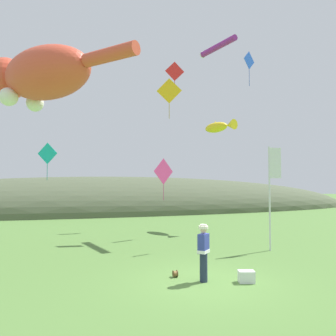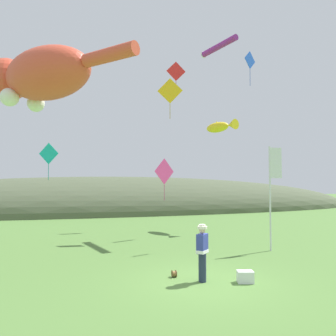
{
  "view_description": "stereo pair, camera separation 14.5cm",
  "coord_description": "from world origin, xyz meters",
  "px_view_note": "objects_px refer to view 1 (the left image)",
  "views": [
    {
      "loc": [
        -3.95,
        -9.57,
        3.11
      ],
      "look_at": [
        0.0,
        4.0,
        3.71
      ],
      "focal_mm": 35.0,
      "sensor_mm": 36.0,
      "label": 1
    },
    {
      "loc": [
        -3.81,
        -9.61,
        3.11
      ],
      "look_at": [
        0.0,
        4.0,
        3.71
      ],
      "focal_mm": 35.0,
      "sensor_mm": 36.0,
      "label": 2
    }
  ],
  "objects_px": {
    "kite_giant_cat": "(37,76)",
    "kite_diamond_teal": "(47,154)",
    "festival_banner_pole": "(272,182)",
    "kite_diamond_pink": "(164,172)",
    "picnic_cooler": "(246,277)",
    "kite_diamond_red": "(175,72)",
    "kite_fish_windsock": "(219,127)",
    "kite_spool": "(175,274)",
    "kite_diamond_gold": "(169,91)",
    "kite_tube_streamer": "(217,47)",
    "kite_diamond_blue": "(249,61)",
    "festival_attendant": "(204,251)"
  },
  "relations": [
    {
      "from": "kite_giant_cat",
      "to": "kite_diamond_teal",
      "type": "relative_size",
      "value": 3.29
    },
    {
      "from": "festival_banner_pole",
      "to": "kite_diamond_pink",
      "type": "bearing_deg",
      "value": 128.71
    },
    {
      "from": "festival_banner_pole",
      "to": "kite_diamond_teal",
      "type": "height_order",
      "value": "kite_diamond_teal"
    },
    {
      "from": "picnic_cooler",
      "to": "kite_diamond_red",
      "type": "xyz_separation_m",
      "value": [
        1.83,
        13.26,
        10.95
      ]
    },
    {
      "from": "festival_banner_pole",
      "to": "kite_fish_windsock",
      "type": "height_order",
      "value": "kite_fish_windsock"
    },
    {
      "from": "kite_spool",
      "to": "kite_diamond_gold",
      "type": "bearing_deg",
      "value": 74.98
    },
    {
      "from": "festival_banner_pole",
      "to": "picnic_cooler",
      "type": "bearing_deg",
      "value": -132.54
    },
    {
      "from": "festival_banner_pole",
      "to": "kite_diamond_pink",
      "type": "relative_size",
      "value": 1.98
    },
    {
      "from": "kite_fish_windsock",
      "to": "kite_diamond_pink",
      "type": "relative_size",
      "value": 1.12
    },
    {
      "from": "kite_tube_streamer",
      "to": "kite_diamond_gold",
      "type": "relative_size",
      "value": 1.28
    },
    {
      "from": "picnic_cooler",
      "to": "kite_spool",
      "type": "bearing_deg",
      "value": 149.17
    },
    {
      "from": "kite_diamond_red",
      "to": "kite_diamond_pink",
      "type": "distance_m",
      "value": 8.99
    },
    {
      "from": "kite_diamond_blue",
      "to": "kite_diamond_teal",
      "type": "distance_m",
      "value": 12.27
    },
    {
      "from": "kite_giant_cat",
      "to": "kite_fish_windsock",
      "type": "xyz_separation_m",
      "value": [
        11.05,
        4.38,
        -1.08
      ]
    },
    {
      "from": "kite_diamond_gold",
      "to": "kite_tube_streamer",
      "type": "bearing_deg",
      "value": -0.54
    },
    {
      "from": "kite_spool",
      "to": "kite_tube_streamer",
      "type": "height_order",
      "value": "kite_tube_streamer"
    },
    {
      "from": "kite_giant_cat",
      "to": "kite_diamond_pink",
      "type": "distance_m",
      "value": 8.07
    },
    {
      "from": "festival_banner_pole",
      "to": "kite_giant_cat",
      "type": "relative_size",
      "value": 0.68
    },
    {
      "from": "kite_fish_windsock",
      "to": "kite_tube_streamer",
      "type": "xyz_separation_m",
      "value": [
        -1.06,
        -2.09,
        4.52
      ]
    },
    {
      "from": "kite_tube_streamer",
      "to": "kite_giant_cat",
      "type": "bearing_deg",
      "value": -167.08
    },
    {
      "from": "festival_attendant",
      "to": "kite_giant_cat",
      "type": "bearing_deg",
      "value": 132.3
    },
    {
      "from": "kite_fish_windsock",
      "to": "kite_diamond_blue",
      "type": "relative_size",
      "value": 1.42
    },
    {
      "from": "picnic_cooler",
      "to": "kite_diamond_teal",
      "type": "distance_m",
      "value": 13.17
    },
    {
      "from": "kite_giant_cat",
      "to": "kite_diamond_gold",
      "type": "bearing_deg",
      "value": 18.52
    },
    {
      "from": "festival_attendant",
      "to": "kite_diamond_gold",
      "type": "bearing_deg",
      "value": 80.8
    },
    {
      "from": "kite_tube_streamer",
      "to": "kite_diamond_blue",
      "type": "xyz_separation_m",
      "value": [
        0.63,
        -2.61,
        -1.74
      ]
    },
    {
      "from": "kite_fish_windsock",
      "to": "kite_diamond_gold",
      "type": "bearing_deg",
      "value": -153.42
    },
    {
      "from": "kite_spool",
      "to": "kite_diamond_blue",
      "type": "height_order",
      "value": "kite_diamond_blue"
    },
    {
      "from": "kite_diamond_blue",
      "to": "kite_diamond_pink",
      "type": "height_order",
      "value": "kite_diamond_blue"
    },
    {
      "from": "kite_tube_streamer",
      "to": "kite_diamond_gold",
      "type": "xyz_separation_m",
      "value": [
        -3.06,
        0.03,
        -2.96
      ]
    },
    {
      "from": "festival_banner_pole",
      "to": "festival_attendant",
      "type": "bearing_deg",
      "value": -144.35
    },
    {
      "from": "festival_attendant",
      "to": "kite_diamond_teal",
      "type": "height_order",
      "value": "kite_diamond_teal"
    },
    {
      "from": "kite_diamond_gold",
      "to": "kite_diamond_blue",
      "type": "relative_size",
      "value": 1.27
    },
    {
      "from": "festival_attendant",
      "to": "kite_diamond_red",
      "type": "xyz_separation_m",
      "value": [
        3.07,
        12.82,
        10.18
      ]
    },
    {
      "from": "kite_diamond_pink",
      "to": "kite_fish_windsock",
      "type": "bearing_deg",
      "value": 26.49
    },
    {
      "from": "kite_diamond_red",
      "to": "kite_diamond_gold",
      "type": "distance_m",
      "value": 5.45
    },
    {
      "from": "picnic_cooler",
      "to": "kite_diamond_blue",
      "type": "xyz_separation_m",
      "value": [
        3.83,
        6.24,
        9.42
      ]
    },
    {
      "from": "kite_spool",
      "to": "kite_diamond_red",
      "type": "height_order",
      "value": "kite_diamond_red"
    },
    {
      "from": "kite_tube_streamer",
      "to": "kite_diamond_pink",
      "type": "height_order",
      "value": "kite_tube_streamer"
    },
    {
      "from": "kite_spool",
      "to": "kite_diamond_teal",
      "type": "xyz_separation_m",
      "value": [
        -4.65,
        9.31,
        4.58
      ]
    },
    {
      "from": "kite_diamond_red",
      "to": "picnic_cooler",
      "type": "bearing_deg",
      "value": -97.88
    },
    {
      "from": "kite_giant_cat",
      "to": "kite_tube_streamer",
      "type": "distance_m",
      "value": 10.82
    },
    {
      "from": "festival_banner_pole",
      "to": "kite_diamond_teal",
      "type": "relative_size",
      "value": 2.22
    },
    {
      "from": "kite_spool",
      "to": "kite_diamond_teal",
      "type": "relative_size",
      "value": 0.1
    },
    {
      "from": "kite_diamond_red",
      "to": "kite_diamond_teal",
      "type": "xyz_separation_m",
      "value": [
        -8.43,
        -2.79,
        -6.44
      ]
    },
    {
      "from": "kite_spool",
      "to": "kite_diamond_teal",
      "type": "height_order",
      "value": "kite_diamond_teal"
    },
    {
      "from": "festival_attendant",
      "to": "festival_banner_pole",
      "type": "relative_size",
      "value": 0.38
    },
    {
      "from": "festival_banner_pole",
      "to": "kite_diamond_pink",
      "type": "height_order",
      "value": "festival_banner_pole"
    },
    {
      "from": "picnic_cooler",
      "to": "kite_diamond_pink",
      "type": "bearing_deg",
      "value": 91.73
    },
    {
      "from": "kite_diamond_blue",
      "to": "kite_diamond_teal",
      "type": "xyz_separation_m",
      "value": [
        -10.42,
        4.23,
        -4.91
      ]
    }
  ]
}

